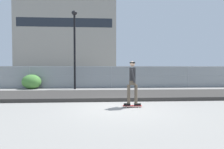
# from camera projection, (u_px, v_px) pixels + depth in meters

# --- Properties ---
(ground_plane) EXTENTS (120.00, 120.00, 0.00)m
(ground_plane) POSITION_uv_depth(u_px,v_px,m) (121.00, 107.00, 7.36)
(ground_plane) COLOR gray
(gravel_berm) EXTENTS (16.57, 3.41, 0.18)m
(gravel_berm) POSITION_uv_depth(u_px,v_px,m) (115.00, 95.00, 10.33)
(gravel_berm) COLOR #33302D
(gravel_berm) RESTS_ON ground_plane
(skateboard) EXTENTS (0.81, 0.26, 0.07)m
(skateboard) POSITION_uv_depth(u_px,v_px,m) (132.00, 106.00, 7.42)
(skateboard) COLOR #B22D2D
(skateboard) RESTS_ON ground_plane
(skater) EXTENTS (0.73, 0.60, 1.86)m
(skater) POSITION_uv_depth(u_px,v_px,m) (132.00, 80.00, 7.38)
(skater) COLOR black
(skater) RESTS_ON skateboard
(chain_fence) EXTENTS (27.16, 0.06, 1.85)m
(chain_fence) POSITION_uv_depth(u_px,v_px,m) (111.00, 77.00, 14.96)
(chain_fence) COLOR gray
(chain_fence) RESTS_ON ground_plane
(street_lamp) EXTENTS (0.44, 0.44, 6.23)m
(street_lamp) POSITION_uv_depth(u_px,v_px,m) (75.00, 40.00, 13.91)
(street_lamp) COLOR black
(street_lamp) RESTS_ON ground_plane
(parked_car_near) EXTENTS (4.49, 2.13, 1.66)m
(parked_car_near) POSITION_uv_depth(u_px,v_px,m) (54.00, 77.00, 17.07)
(parked_car_near) COLOR navy
(parked_car_near) RESTS_ON ground_plane
(parked_car_mid) EXTENTS (4.43, 2.00, 1.66)m
(parked_car_mid) POSITION_uv_depth(u_px,v_px,m) (115.00, 77.00, 17.65)
(parked_car_mid) COLOR maroon
(parked_car_mid) RESTS_ON ground_plane
(parked_car_far) EXTENTS (4.54, 2.23, 1.66)m
(parked_car_far) POSITION_uv_depth(u_px,v_px,m) (177.00, 77.00, 17.76)
(parked_car_far) COLOR #B7BABF
(parked_car_far) RESTS_ON ground_plane
(library_building) EXTENTS (28.66, 13.26, 23.44)m
(library_building) POSITION_uv_depth(u_px,v_px,m) (69.00, 37.00, 55.34)
(library_building) COLOR gray
(library_building) RESTS_ON ground_plane
(shrub_left) EXTENTS (1.51, 1.23, 1.17)m
(shrub_left) POSITION_uv_depth(u_px,v_px,m) (32.00, 82.00, 14.18)
(shrub_left) COLOR #477F38
(shrub_left) RESTS_ON ground_plane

